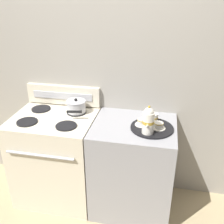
# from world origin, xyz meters

# --- Properties ---
(ground_plane) EXTENTS (6.00, 6.00, 0.00)m
(ground_plane) POSITION_xyz_m (0.00, 0.00, 0.00)
(ground_plane) COLOR tan
(wall_back) EXTENTS (6.00, 0.05, 2.20)m
(wall_back) POSITION_xyz_m (0.00, 0.33, 1.10)
(wall_back) COLOR #9E998E
(wall_back) RESTS_ON ground
(stove) EXTENTS (0.75, 0.64, 0.89)m
(stove) POSITION_xyz_m (-0.36, -0.00, 0.44)
(stove) COLOR beige
(stove) RESTS_ON ground
(control_panel) EXTENTS (0.74, 0.05, 0.19)m
(control_panel) POSITION_xyz_m (-0.36, 0.28, 0.99)
(control_panel) COLOR beige
(control_panel) RESTS_ON stove
(side_counter) EXTENTS (0.72, 0.61, 0.88)m
(side_counter) POSITION_xyz_m (0.38, 0.00, 0.44)
(side_counter) COLOR #939399
(side_counter) RESTS_ON ground
(saucepan) EXTENTS (0.19, 0.26, 0.13)m
(saucepan) POSITION_xyz_m (-0.18, 0.14, 0.95)
(saucepan) COLOR #B7B7BC
(saucepan) RESTS_ON stove
(serving_tray) EXTENTS (0.36, 0.36, 0.01)m
(serving_tray) POSITION_xyz_m (0.53, -0.03, 0.89)
(serving_tray) COLOR black
(serving_tray) RESTS_ON side_counter
(teapot) EXTENTS (0.10, 0.15, 0.24)m
(teapot) POSITION_xyz_m (0.50, -0.13, 1.01)
(teapot) COLOR white
(teapot) RESTS_ON serving_tray
(teacup_left) EXTENTS (0.11, 0.11, 0.05)m
(teacup_left) POSITION_xyz_m (0.59, -0.04, 0.92)
(teacup_left) COLOR white
(teacup_left) RESTS_ON serving_tray
(teacup_right) EXTENTS (0.11, 0.11, 0.05)m
(teacup_right) POSITION_xyz_m (0.44, -0.01, 0.92)
(teacup_right) COLOR white
(teacup_right) RESTS_ON serving_tray
(creamer_jug) EXTENTS (0.07, 0.07, 0.07)m
(creamer_jug) POSITION_xyz_m (0.54, 0.09, 0.93)
(creamer_jug) COLOR white
(creamer_jug) RESTS_ON serving_tray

